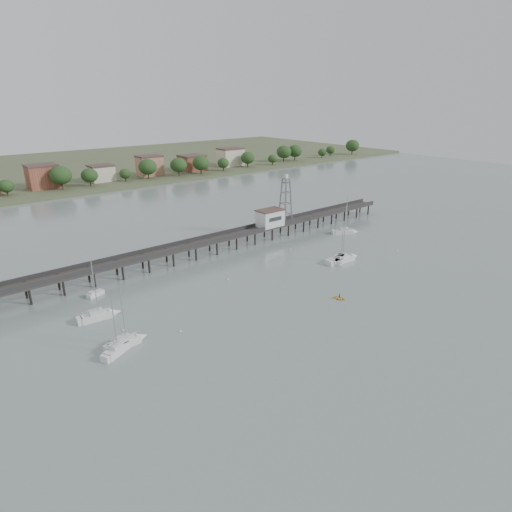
{
  "coord_description": "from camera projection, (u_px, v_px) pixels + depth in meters",
  "views": [
    {
      "loc": [
        -60.32,
        -36.85,
        42.25
      ],
      "look_at": [
        4.53,
        42.0,
        4.0
      ],
      "focal_mm": 30.0,
      "sensor_mm": 36.0,
      "label": 1
    }
  ],
  "objects": [
    {
      "name": "mooring_buoys",
      "position": [
        259.0,
        281.0,
        103.69
      ],
      "size": [
        80.64,
        20.96,
        0.39
      ],
      "color": "beige",
      "rests_on": "ground"
    },
    {
      "name": "yellow_dinghy",
      "position": [
        339.0,
        299.0,
        94.93
      ],
      "size": [
        1.89,
        1.05,
        2.54
      ],
      "primitive_type": "imported",
      "rotation": [
        0.0,
        0.0,
        0.31
      ],
      "color": "yellow",
      "rests_on": "ground"
    },
    {
      "name": "far_shore",
      "position": [
        37.0,
        171.0,
        250.51
      ],
      "size": [
        500.0,
        170.0,
        10.4
      ],
      "color": "#475133",
      "rests_on": "ground"
    },
    {
      "name": "sailboat_e",
      "position": [
        348.0,
        232.0,
        139.87
      ],
      "size": [
        8.08,
        6.45,
        13.42
      ],
      "rotation": [
        0.0,
        0.0,
        -0.58
      ],
      "color": "silver",
      "rests_on": "ground"
    },
    {
      "name": "lattice_tower",
      "position": [
        286.0,
        201.0,
        135.59
      ],
      "size": [
        3.2,
        3.2,
        15.5
      ],
      "color": "slate",
      "rests_on": "ground"
    },
    {
      "name": "pier",
      "position": [
        203.0,
        243.0,
        119.41
      ],
      "size": [
        150.0,
        5.0,
        5.5
      ],
      "color": "#2D2823",
      "rests_on": "ground"
    },
    {
      "name": "white_tender",
      "position": [
        95.0,
        294.0,
        96.18
      ],
      "size": [
        4.23,
        2.87,
        1.52
      ],
      "rotation": [
        0.0,
        0.0,
        0.35
      ],
      "color": "silver",
      "rests_on": "ground"
    },
    {
      "name": "sailboat_b",
      "position": [
        103.0,
        315.0,
        86.68
      ],
      "size": [
        8.14,
        3.12,
        13.16
      ],
      "rotation": [
        0.0,
        0.0,
        -0.1
      ],
      "color": "silver",
      "rests_on": "ground"
    },
    {
      "name": "sailboat_d",
      "position": [
        346.0,
        258.0,
        117.08
      ],
      "size": [
        10.36,
        3.95,
        16.53
      ],
      "rotation": [
        0.0,
        0.0,
        -0.1
      ],
      "color": "silver",
      "rests_on": "ground"
    },
    {
      "name": "sailboat_f",
      "position": [
        130.0,
        341.0,
        77.45
      ],
      "size": [
        7.64,
        2.82,
        12.44
      ],
      "rotation": [
        0.0,
        0.0,
        0.09
      ],
      "color": "silver",
      "rests_on": "ground"
    },
    {
      "name": "sailboat_c",
      "position": [
        341.0,
        258.0,
        116.79
      ],
      "size": [
        7.14,
        4.86,
        11.61
      ],
      "rotation": [
        0.0,
        0.0,
        0.45
      ],
      "color": "silver",
      "rests_on": "ground"
    },
    {
      "name": "dinghy_occupant",
      "position": [
        339.0,
        299.0,
        94.93
      ],
      "size": [
        0.43,
        1.1,
        0.26
      ],
      "primitive_type": "imported",
      "rotation": [
        0.0,
        0.0,
        3.17
      ],
      "color": "black",
      "rests_on": "ground"
    },
    {
      "name": "ground_plane",
      "position": [
        384.0,
        345.0,
        77.35
      ],
      "size": [
        500.0,
        500.0,
        0.0
      ],
      "primitive_type": "plane",
      "color": "gray",
      "rests_on": "ground"
    },
    {
      "name": "sailboat_a",
      "position": [
        120.0,
        348.0,
        75.26
      ],
      "size": [
        6.71,
        4.69,
        11.0
      ],
      "rotation": [
        0.0,
        0.0,
        0.47
      ],
      "color": "silver",
      "rests_on": "ground"
    },
    {
      "name": "pier_building",
      "position": [
        270.0,
        218.0,
        133.28
      ],
      "size": [
        8.4,
        5.4,
        5.3
      ],
      "color": "silver",
      "rests_on": "ground"
    }
  ]
}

